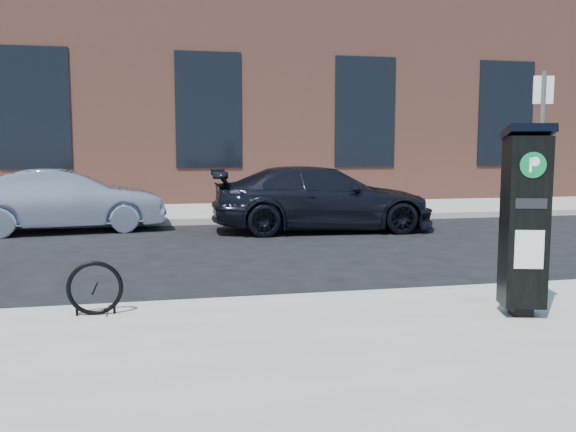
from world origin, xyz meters
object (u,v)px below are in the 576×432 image
object	(u,v)px
bike_rack	(95,288)
car_dark	(322,199)
sign_pole	(539,187)
parking_kiosk	(525,218)
car_silver	(66,200)

from	to	relation	value
bike_rack	car_dark	distance (m)	8.04
sign_pole	bike_rack	bearing A→B (deg)	-170.91
parking_kiosk	car_silver	size ratio (longest dim) A/B	0.46
parking_kiosk	bike_rack	bearing A→B (deg)	-176.42
parking_kiosk	car_dark	distance (m)	7.73
bike_rack	car_silver	bearing A→B (deg)	99.74
bike_rack	car_silver	world-z (taller)	car_silver
parking_kiosk	sign_pole	distance (m)	0.95
sign_pole	car_silver	bearing A→B (deg)	140.04
sign_pole	parking_kiosk	bearing A→B (deg)	-120.06
parking_kiosk	car_silver	distance (m)	10.43
bike_rack	car_dark	world-z (taller)	car_dark
parking_kiosk	car_silver	world-z (taller)	parking_kiosk
sign_pole	car_dark	distance (m)	7.11
car_dark	parking_kiosk	bearing A→B (deg)	-176.15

